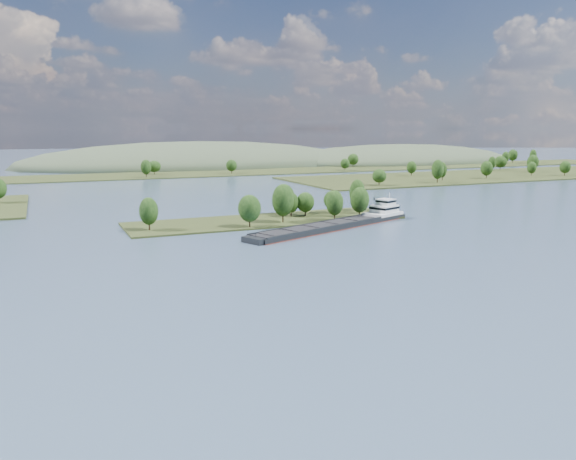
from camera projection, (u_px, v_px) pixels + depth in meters
name	position (u px, v px, depth m)	size (l,w,h in m)	color
ground	(349.00, 255.00, 149.64)	(1800.00, 1800.00, 0.00)	#3B5167
tree_island	(284.00, 210.00, 204.64)	(100.00, 31.07, 14.60)	#283116
right_bank	(504.00, 174.00, 403.48)	(320.00, 90.00, 15.68)	#283116
back_shoreline	(165.00, 174.00, 404.82)	(900.00, 60.00, 14.66)	#283116
hill_east	(399.00, 162.00, 568.12)	(260.00, 140.00, 36.00)	#384630
hill_west	(198.00, 165.00, 515.51)	(320.00, 160.00, 44.00)	#384630
cargo_barge	(343.00, 223.00, 192.68)	(72.03, 34.89, 10.00)	black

